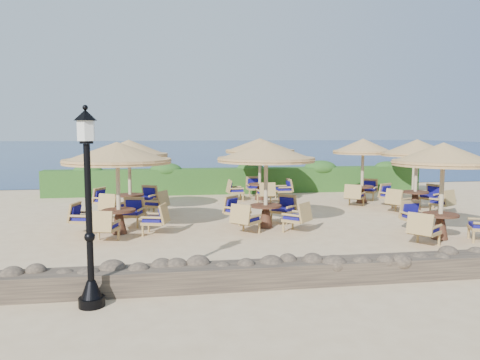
# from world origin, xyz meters

# --- Properties ---
(ground) EXTENTS (120.00, 120.00, 0.00)m
(ground) POSITION_xyz_m (0.00, 0.00, 0.00)
(ground) COLOR #D5B787
(ground) RESTS_ON ground
(sea) EXTENTS (160.00, 160.00, 0.00)m
(sea) POSITION_xyz_m (0.00, 70.00, 0.00)
(sea) COLOR #0C1E4D
(sea) RESTS_ON ground
(hedge) EXTENTS (18.00, 0.90, 1.20)m
(hedge) POSITION_xyz_m (0.00, 7.20, 0.60)
(hedge) COLOR #1F4917
(hedge) RESTS_ON ground
(stone_wall) EXTENTS (15.00, 0.65, 0.44)m
(stone_wall) POSITION_xyz_m (0.00, -6.20, 0.22)
(stone_wall) COLOR brown
(stone_wall) RESTS_ON ground
(lamp_post) EXTENTS (0.44, 0.44, 3.31)m
(lamp_post) POSITION_xyz_m (-4.80, -6.80, 1.55)
(lamp_post) COLOR black
(lamp_post) RESTS_ON ground
(extra_parasol) EXTENTS (2.30, 2.30, 2.41)m
(extra_parasol) POSITION_xyz_m (7.80, 5.20, 2.17)
(extra_parasol) COLOR #C2AF89
(extra_parasol) RESTS_ON ground
(cafe_set_0) EXTENTS (3.10, 3.10, 2.65)m
(cafe_set_0) POSITION_xyz_m (-4.87, -1.08, 1.89)
(cafe_set_0) COLOR #C2AF89
(cafe_set_0) RESTS_ON ground
(cafe_set_1) EXTENTS (3.00, 3.00, 2.65)m
(cafe_set_1) POSITION_xyz_m (-0.51, -0.94, 1.87)
(cafe_set_1) COLOR #C2AF89
(cafe_set_1) RESTS_ON ground
(cafe_set_2) EXTENTS (2.79, 2.79, 2.65)m
(cafe_set_2) POSITION_xyz_m (3.89, -3.19, 1.89)
(cafe_set_2) COLOR #C2AF89
(cafe_set_2) RESTS_ON ground
(cafe_set_3) EXTENTS (2.78, 2.78, 2.65)m
(cafe_set_3) POSITION_xyz_m (-4.78, 2.21, 1.81)
(cafe_set_3) COLOR #C2AF89
(cafe_set_3) RESTS_ON ground
(cafe_set_4) EXTENTS (2.99, 2.99, 2.65)m
(cafe_set_4) POSITION_xyz_m (0.48, 4.83, 1.87)
(cafe_set_4) COLOR #C2AF89
(cafe_set_4) RESTS_ON ground
(cafe_set_5) EXTENTS (2.46, 2.63, 2.65)m
(cafe_set_5) POSITION_xyz_m (4.47, 3.31, 1.94)
(cafe_set_5) COLOR #C2AF89
(cafe_set_5) RESTS_ON ground
(cafe_set_6) EXTENTS (2.80, 2.80, 2.65)m
(cafe_set_6) POSITION_xyz_m (5.72, 1.33, 1.76)
(cafe_set_6) COLOR #C2AF89
(cafe_set_6) RESTS_ON ground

